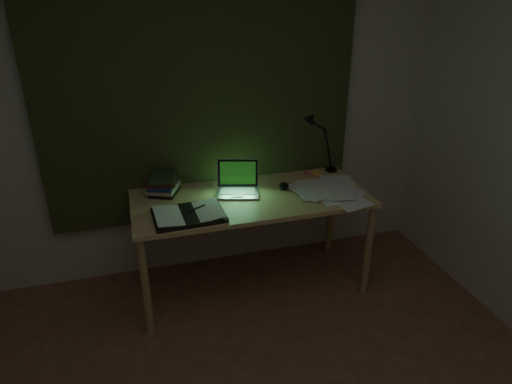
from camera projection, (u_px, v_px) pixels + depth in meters
wall_back at (201, 109)px, 3.20m from camera, size 3.50×0.00×2.50m
curtain at (201, 81)px, 3.09m from camera, size 2.20×0.06×2.00m
desk at (251, 243)px, 3.26m from camera, size 1.60×0.70×0.73m
laptop at (237, 180)px, 3.10m from camera, size 0.37×0.39×0.21m
open_textbook at (189, 214)px, 2.83m from camera, size 0.45×0.33×0.04m
book_stack at (163, 183)px, 3.13m from camera, size 0.23×0.26×0.15m
loose_papers at (329, 193)px, 3.13m from camera, size 0.46×0.47×0.02m
mouse at (284, 186)px, 3.22m from camera, size 0.10×0.12×0.04m
sticky_yellow at (315, 173)px, 3.48m from camera, size 0.09×0.09×0.02m
sticky_pink at (310, 173)px, 3.47m from camera, size 0.09×0.09×0.02m
desk_lamp at (333, 141)px, 3.43m from camera, size 0.32×0.25×0.48m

